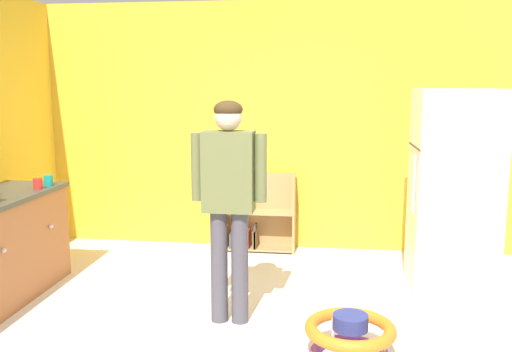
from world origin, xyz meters
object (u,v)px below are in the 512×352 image
standing_person (229,191)px  baby_walker (350,338)px  red_cup (38,184)px  teal_cup (48,180)px  bookshelf (254,217)px  refrigerator (454,192)px

standing_person → baby_walker: standing_person is taller
baby_walker → standing_person: bearing=150.4°
red_cup → teal_cup: same height
bookshelf → red_cup: 2.30m
red_cup → teal_cup: 0.18m
refrigerator → bookshelf: 2.19m
refrigerator → baby_walker: bearing=-122.4°
baby_walker → red_cup: bearing=159.0°
baby_walker → teal_cup: 3.07m
refrigerator → red_cup: size_ratio=18.74×
refrigerator → standing_person: bearing=-152.7°
refrigerator → teal_cup: (-3.63, -0.24, 0.06)m
standing_person → teal_cup: size_ratio=17.92×
standing_person → baby_walker: size_ratio=2.82×
teal_cup → baby_walker: bearing=-24.2°
teal_cup → standing_person: bearing=-21.3°
baby_walker → red_cup: (-2.72, 1.04, 0.79)m
bookshelf → baby_walker: bearing=-68.1°
refrigerator → teal_cup: refrigerator is taller
bookshelf → standing_person: 2.02m
baby_walker → bookshelf: bearing=111.9°
bookshelf → standing_person: standing_person is taller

